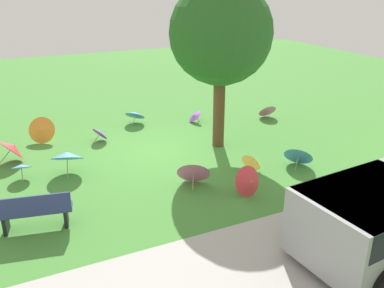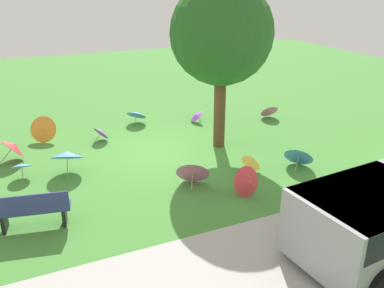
% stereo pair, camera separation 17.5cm
% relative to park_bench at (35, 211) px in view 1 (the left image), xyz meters
% --- Properties ---
extents(ground, '(40.00, 40.00, 0.00)m').
position_rel_park_bench_xyz_m(ground, '(-4.24, -2.99, -0.47)').
color(ground, '#478C38').
extents(road_strip, '(40.00, 4.25, 0.01)m').
position_rel_park_bench_xyz_m(road_strip, '(-4.24, 3.86, -0.46)').
color(road_strip, '#B2AFA8').
rests_on(road_strip, ground).
extents(park_bench, '(1.66, 0.79, 0.90)m').
position_rel_park_bench_xyz_m(park_bench, '(0.00, 0.00, 0.00)').
color(park_bench, navy).
rests_on(park_bench, ground).
extents(shade_tree, '(3.19, 3.19, 5.27)m').
position_rel_park_bench_xyz_m(shade_tree, '(-6.07, -2.69, 3.19)').
color(shade_tree, brown).
rests_on(shade_tree, ground).
extents(parasol_red_0, '(1.04, 1.13, 0.90)m').
position_rel_park_bench_xyz_m(parasol_red_0, '(0.20, -4.13, 0.02)').
color(parasol_red_0, tan).
rests_on(parasol_red_0, ground).
extents(parasol_blue_0, '(0.64, 0.63, 0.57)m').
position_rel_park_bench_xyz_m(parasol_blue_0, '(0.07, -2.80, -0.07)').
color(parasol_blue_0, tan).
rests_on(parasol_blue_0, ground).
extents(parasol_yellow_0, '(0.82, 0.82, 0.54)m').
position_rel_park_bench_xyz_m(parasol_yellow_0, '(-5.98, -0.48, -0.13)').
color(parasol_yellow_0, tan).
rests_on(parasol_yellow_0, ground).
extents(parasol_orange_0, '(1.03, 0.95, 0.89)m').
position_rel_park_bench_xyz_m(parasol_orange_0, '(-0.77, -5.49, -0.02)').
color(parasol_orange_0, tan).
rests_on(parasol_orange_0, ground).
extents(parasol_blue_1, '(1.06, 1.08, 0.76)m').
position_rel_park_bench_xyz_m(parasol_blue_1, '(-7.43, -0.21, -0.08)').
color(parasol_blue_1, tan).
rests_on(parasol_blue_1, ground).
extents(parasol_pink_0, '(1.10, 1.00, 0.83)m').
position_rel_park_bench_xyz_m(parasol_pink_0, '(-4.10, -0.47, -0.05)').
color(parasol_pink_0, tan).
rests_on(parasol_pink_0, ground).
extents(parasol_red_1, '(0.87, 0.84, 0.82)m').
position_rel_park_bench_xyz_m(parasol_red_1, '(-5.11, 0.71, -0.06)').
color(parasol_red_1, tan).
rests_on(parasol_red_1, ground).
extents(parasol_pink_1, '(0.76, 0.69, 0.65)m').
position_rel_park_bench_xyz_m(parasol_pink_1, '(-9.25, -4.46, -0.13)').
color(parasol_pink_1, tan).
rests_on(parasol_pink_1, ground).
extents(parasol_purple_1, '(0.58, 0.64, 0.48)m').
position_rel_park_bench_xyz_m(parasol_purple_1, '(-6.40, -5.20, -0.20)').
color(parasol_purple_1, tan).
rests_on(parasol_purple_1, ground).
extents(parasol_blue_2, '(1.15, 1.15, 0.89)m').
position_rel_park_bench_xyz_m(parasol_blue_2, '(-1.15, -2.58, 0.12)').
color(parasol_blue_2, tan).
rests_on(parasol_blue_2, ground).
extents(parasol_purple_4, '(0.66, 0.72, 0.57)m').
position_rel_park_bench_xyz_m(parasol_purple_4, '(-2.62, -4.74, -0.15)').
color(parasol_purple_4, tan).
rests_on(parasol_purple_4, ground).
extents(parasol_blue_4, '(1.04, 1.03, 0.67)m').
position_rel_park_bench_xyz_m(parasol_blue_4, '(-4.27, -6.00, -0.07)').
color(parasol_blue_4, tan).
rests_on(parasol_blue_4, ground).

